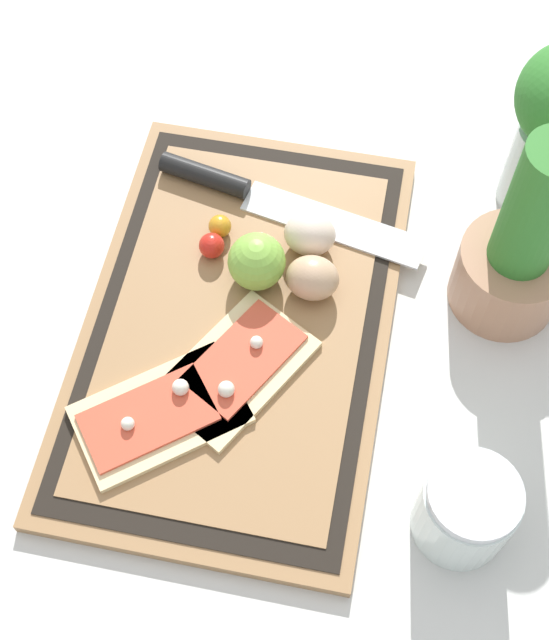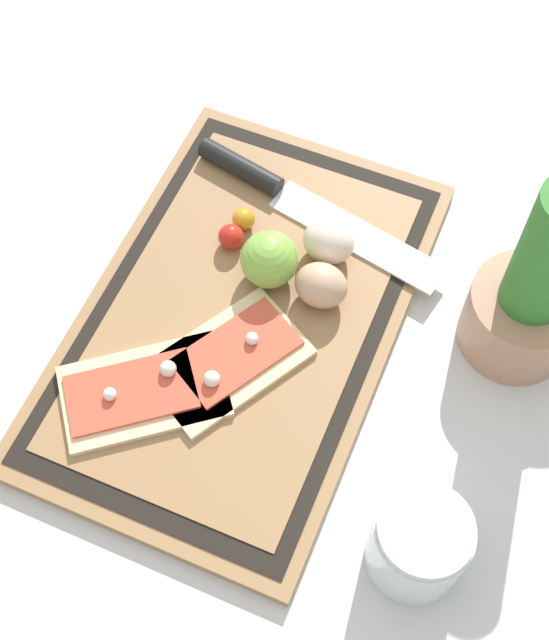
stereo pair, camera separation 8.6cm
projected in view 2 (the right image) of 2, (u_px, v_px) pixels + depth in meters
name	position (u px, v px, depth m)	size (l,w,h in m)	color
ground_plane	(240.00, 324.00, 0.90)	(6.00, 6.00, 0.00)	silver
cutting_board	(240.00, 320.00, 0.89)	(0.48, 0.30, 0.02)	#997047
pizza_slice_near	(141.00, 391.00, 0.84)	(0.17, 0.18, 0.02)	beige
pizza_slice_far	(230.00, 359.00, 0.86)	(0.17, 0.15, 0.02)	beige
knife	(278.00, 189.00, 0.95)	(0.09, 0.30, 0.02)	silver
egg_brown	(321.00, 285.00, 0.88)	(0.05, 0.05, 0.05)	tan
egg_pink	(329.00, 242.00, 0.90)	(0.05, 0.05, 0.05)	beige
lime	(269.00, 260.00, 0.88)	(0.06, 0.06, 0.06)	#7FB742
cherry_tomato_red	(231.00, 237.00, 0.92)	(0.03, 0.03, 0.03)	red
cherry_tomato_yellow	(244.00, 219.00, 0.93)	(0.02, 0.02, 0.02)	orange
herb_pot	(531.00, 297.00, 0.82)	(0.11, 0.11, 0.23)	#AD7A5B
sauce_jar	(418.00, 545.00, 0.75)	(0.08, 0.08, 0.09)	silver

